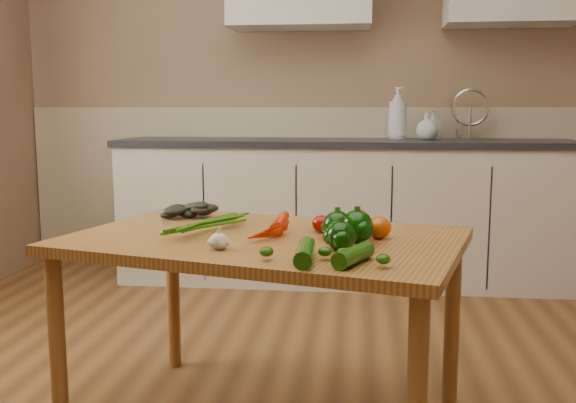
{
  "coord_description": "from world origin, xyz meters",
  "views": [
    {
      "loc": [
        0.29,
        -1.85,
        1.09
      ],
      "look_at": [
        0.03,
        0.47,
        0.75
      ],
      "focal_mm": 40.0,
      "sensor_mm": 36.0,
      "label": 1
    }
  ],
  "objects_px": {
    "pepper_c": "(341,236)",
    "tomato_a": "(322,224)",
    "garlic_bulb": "(219,241)",
    "pepper_b": "(357,227)",
    "zucchini_b": "(305,252)",
    "tomato_c": "(379,228)",
    "soap_bottle_c": "(427,126)",
    "pepper_a": "(337,226)",
    "leafy_greens": "(189,206)",
    "tomato_b": "(353,224)",
    "table": "(265,258)",
    "soap_bottle_b": "(433,125)",
    "carrot_bunch": "(253,225)",
    "soap_bottle_a": "(398,113)",
    "zucchini_a": "(353,255)"
  },
  "relations": [
    {
      "from": "pepper_a",
      "to": "pepper_c",
      "type": "distance_m",
      "value": 0.15
    },
    {
      "from": "soap_bottle_b",
      "to": "carrot_bunch",
      "type": "distance_m",
      "value": 2.25
    },
    {
      "from": "leafy_greens",
      "to": "soap_bottle_c",
      "type": "bearing_deg",
      "value": 58.04
    },
    {
      "from": "leafy_greens",
      "to": "pepper_c",
      "type": "distance_m",
      "value": 0.79
    },
    {
      "from": "pepper_a",
      "to": "tomato_a",
      "type": "relative_size",
      "value": 1.47
    },
    {
      "from": "soap_bottle_c",
      "to": "pepper_b",
      "type": "xyz_separation_m",
      "value": [
        -0.42,
        -2.1,
        -0.26
      ]
    },
    {
      "from": "table",
      "to": "tomato_c",
      "type": "distance_m",
      "value": 0.39
    },
    {
      "from": "tomato_a",
      "to": "tomato_b",
      "type": "height_order",
      "value": "tomato_b"
    },
    {
      "from": "carrot_bunch",
      "to": "leafy_greens",
      "type": "xyz_separation_m",
      "value": [
        -0.3,
        0.29,
        0.01
      ]
    },
    {
      "from": "tomato_b",
      "to": "zucchini_b",
      "type": "relative_size",
      "value": 0.33
    },
    {
      "from": "pepper_b",
      "to": "zucchini_b",
      "type": "xyz_separation_m",
      "value": [
        -0.14,
        -0.26,
        -0.03
      ]
    },
    {
      "from": "zucchini_a",
      "to": "carrot_bunch",
      "type": "bearing_deg",
      "value": 131.74
    },
    {
      "from": "pepper_b",
      "to": "tomato_c",
      "type": "xyz_separation_m",
      "value": [
        0.07,
        0.08,
        -0.01
      ]
    },
    {
      "from": "garlic_bulb",
      "to": "zucchini_b",
      "type": "relative_size",
      "value": 0.28
    },
    {
      "from": "pepper_a",
      "to": "tomato_b",
      "type": "relative_size",
      "value": 1.35
    },
    {
      "from": "pepper_a",
      "to": "pepper_c",
      "type": "bearing_deg",
      "value": -84.25
    },
    {
      "from": "pepper_b",
      "to": "zucchini_a",
      "type": "bearing_deg",
      "value": -91.59
    },
    {
      "from": "leafy_greens",
      "to": "zucchini_a",
      "type": "distance_m",
      "value": 0.93
    },
    {
      "from": "tomato_b",
      "to": "zucchini_a",
      "type": "distance_m",
      "value": 0.44
    },
    {
      "from": "soap_bottle_b",
      "to": "zucchini_a",
      "type": "height_order",
      "value": "soap_bottle_b"
    },
    {
      "from": "pepper_c",
      "to": "soap_bottle_c",
      "type": "bearing_deg",
      "value": 78.14
    },
    {
      "from": "garlic_bulb",
      "to": "zucchini_a",
      "type": "height_order",
      "value": "same"
    },
    {
      "from": "table",
      "to": "tomato_a",
      "type": "xyz_separation_m",
      "value": [
        0.18,
        0.09,
        0.1
      ]
    },
    {
      "from": "garlic_bulb",
      "to": "pepper_c",
      "type": "height_order",
      "value": "pepper_c"
    },
    {
      "from": "soap_bottle_a",
      "to": "soap_bottle_c",
      "type": "relative_size",
      "value": 1.89
    },
    {
      "from": "soap_bottle_a",
      "to": "pepper_b",
      "type": "height_order",
      "value": "soap_bottle_a"
    },
    {
      "from": "soap_bottle_b",
      "to": "pepper_c",
      "type": "distance_m",
      "value": 2.38
    },
    {
      "from": "soap_bottle_c",
      "to": "tomato_a",
      "type": "bearing_deg",
      "value": -110.42
    },
    {
      "from": "pepper_c",
      "to": "tomato_b",
      "type": "relative_size",
      "value": 1.26
    },
    {
      "from": "garlic_bulb",
      "to": "tomato_a",
      "type": "relative_size",
      "value": 0.92
    },
    {
      "from": "carrot_bunch",
      "to": "pepper_b",
      "type": "bearing_deg",
      "value": -1.24
    },
    {
      "from": "carrot_bunch",
      "to": "pepper_c",
      "type": "height_order",
      "value": "pepper_c"
    },
    {
      "from": "leafy_greens",
      "to": "tomato_b",
      "type": "distance_m",
      "value": 0.67
    },
    {
      "from": "soap_bottle_b",
      "to": "garlic_bulb",
      "type": "relative_size",
      "value": 3.02
    },
    {
      "from": "soap_bottle_c",
      "to": "pepper_b",
      "type": "height_order",
      "value": "soap_bottle_c"
    },
    {
      "from": "carrot_bunch",
      "to": "pepper_a",
      "type": "xyz_separation_m",
      "value": [
        0.29,
        -0.07,
        0.02
      ]
    },
    {
      "from": "soap_bottle_b",
      "to": "soap_bottle_c",
      "type": "distance_m",
      "value": 0.09
    },
    {
      "from": "soap_bottle_c",
      "to": "carrot_bunch",
      "type": "relative_size",
      "value": 0.74
    },
    {
      "from": "soap_bottle_b",
      "to": "leafy_greens",
      "type": "distance_m",
      "value": 2.13
    },
    {
      "from": "soap_bottle_c",
      "to": "tomato_a",
      "type": "height_order",
      "value": "soap_bottle_c"
    },
    {
      "from": "pepper_c",
      "to": "table",
      "type": "bearing_deg",
      "value": 142.7
    },
    {
      "from": "table",
      "to": "soap_bottle_c",
      "type": "relative_size",
      "value": 8.21
    },
    {
      "from": "tomato_a",
      "to": "zucchini_a",
      "type": "distance_m",
      "value": 0.46
    },
    {
      "from": "pepper_a",
      "to": "tomato_c",
      "type": "distance_m",
      "value": 0.14
    },
    {
      "from": "pepper_c",
      "to": "zucchini_a",
      "type": "relative_size",
      "value": 0.5
    },
    {
      "from": "pepper_c",
      "to": "tomato_a",
      "type": "relative_size",
      "value": 1.37
    },
    {
      "from": "zucchini_a",
      "to": "table",
      "type": "bearing_deg",
      "value": 129.75
    },
    {
      "from": "tomato_b",
      "to": "garlic_bulb",
      "type": "bearing_deg",
      "value": -142.3
    },
    {
      "from": "pepper_b",
      "to": "zucchini_a",
      "type": "relative_size",
      "value": 0.59
    },
    {
      "from": "pepper_c",
      "to": "tomato_a",
      "type": "xyz_separation_m",
      "value": [
        -0.07,
        0.28,
        -0.01
      ]
    }
  ]
}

